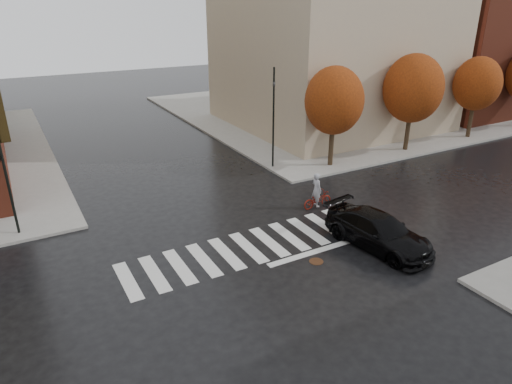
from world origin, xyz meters
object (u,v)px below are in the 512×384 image
at_px(cyclist, 317,196).
at_px(fire_hydrant, 3,203).
at_px(sedan, 378,231).
at_px(traffic_light_ne, 273,113).

xyz_separation_m(cyclist, fire_hydrant, (-14.77, 7.50, -0.10)).
bearing_deg(fire_hydrant, sedan, -39.93).
relative_size(sedan, fire_hydrant, 6.77).
distance_m(cyclist, traffic_light_ne, 7.28).
bearing_deg(traffic_light_ne, cyclist, 87.63).
height_order(sedan, traffic_light_ne, traffic_light_ne).
bearing_deg(traffic_light_ne, sedan, 91.30).
xyz_separation_m(sedan, fire_hydrant, (-14.66, 12.27, -0.19)).
height_order(cyclist, traffic_light_ne, traffic_light_ne).
bearing_deg(sedan, cyclist, 80.08).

